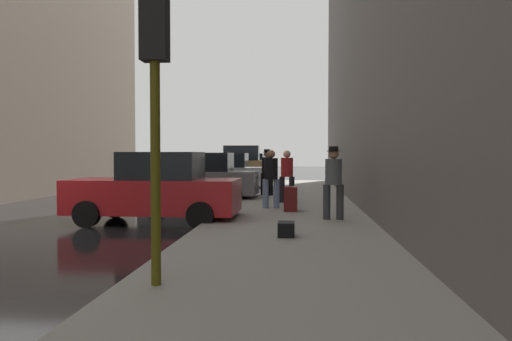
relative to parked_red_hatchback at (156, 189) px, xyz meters
The scene contains 15 objects.
ground_plane 3.25m from the parked_red_hatchback, 147.37° to the right, with size 120.00×120.00×0.00m, color black.
sidewalk 3.84m from the parked_red_hatchback, 26.80° to the right, with size 4.00×40.00×0.15m, color gray.
parked_red_hatchback is the anchor object (origin of this frame).
parked_gray_coupe 5.88m from the parked_red_hatchback, 90.00° to the left, with size 4.23×2.11×1.79m.
parked_silver_sedan 11.45m from the parked_red_hatchback, 90.00° to the left, with size 4.23×2.12×1.79m.
parked_bronze_suv 17.64m from the parked_red_hatchback, 90.00° to the left, with size 4.66×2.18×2.25m.
parked_blue_sedan 22.83m from the parked_red_hatchback, 90.00° to the left, with size 4.22×2.09×1.79m.
fire_hydrant 2.13m from the parked_red_hatchback, 30.80° to the left, with size 0.42×0.22×0.70m.
traffic_light 6.90m from the parked_red_hatchback, 73.78° to the right, with size 0.32×0.32×3.60m.
pedestrian_in_jeans 3.67m from the parked_red_hatchback, 41.03° to the left, with size 0.52×0.46×1.71m.
pedestrian_with_fedora 7.30m from the parked_red_hatchback, 71.16° to the left, with size 0.53×0.49×1.78m.
pedestrian_in_red_jacket 5.19m from the parked_red_hatchback, 51.96° to the left, with size 0.52×0.45×1.71m.
pedestrian_with_beanie 4.43m from the parked_red_hatchback, ahead, with size 0.50×0.41×1.78m.
rolling_suitcase 3.77m from the parked_red_hatchback, 26.31° to the left, with size 0.37×0.57×1.04m.
duffel_bag 4.32m from the parked_red_hatchback, 38.80° to the right, with size 0.32×0.44×0.28m.
Camera 1 is at (6.22, -10.56, 1.74)m, focal length 35.00 mm.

